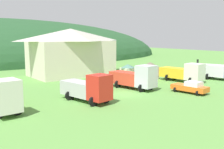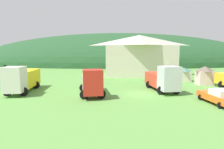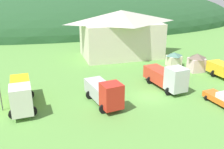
% 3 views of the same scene
% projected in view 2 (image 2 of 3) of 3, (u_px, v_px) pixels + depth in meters
% --- Properties ---
extents(ground_plane, '(200.00, 200.00, 0.00)m').
position_uv_depth(ground_plane, '(139.00, 94.00, 25.54)').
color(ground_plane, '#5B9342').
extents(forested_hill_backdrop, '(127.26, 60.00, 26.37)m').
position_uv_depth(forested_hill_backdrop, '(120.00, 63.00, 89.88)').
color(forested_hill_backdrop, '#234C28').
rests_on(forested_hill_backdrop, ground).
extents(depot_building, '(16.18, 10.34, 9.10)m').
position_uv_depth(depot_building, '(140.00, 55.00, 44.69)').
color(depot_building, beige).
rests_on(depot_building, ground).
extents(play_shed_cream, '(2.42, 2.23, 2.50)m').
position_uv_depth(play_shed_cream, '(184.00, 74.00, 36.20)').
color(play_shed_cream, beige).
rests_on(play_shed_cream, ground).
extents(play_shed_pink, '(2.55, 2.32, 3.07)m').
position_uv_depth(play_shed_pink, '(205.00, 75.00, 32.48)').
color(play_shed_pink, beige).
rests_on(play_shed_pink, ground).
extents(flatbed_truck_yellow, '(3.37, 8.17, 3.68)m').
position_uv_depth(flatbed_truck_yellow, '(23.00, 79.00, 26.65)').
color(flatbed_truck_yellow, silver).
rests_on(flatbed_truck_yellow, ground).
extents(crane_truck_red, '(3.75, 7.37, 3.46)m').
position_uv_depth(crane_truck_red, '(92.00, 82.00, 24.77)').
color(crane_truck_red, red).
rests_on(crane_truck_red, ground).
extents(tow_truck_silver, '(3.80, 7.76, 3.65)m').
position_uv_depth(tow_truck_silver, '(163.00, 79.00, 27.15)').
color(tow_truck_silver, silver).
rests_on(tow_truck_silver, ground).
extents(service_pickup_orange, '(2.74, 5.16, 1.66)m').
position_uv_depth(service_pickup_orange, '(219.00, 97.00, 20.71)').
color(service_pickup_orange, orange).
rests_on(service_pickup_orange, ground).
extents(traffic_light_west, '(0.20, 0.32, 3.72)m').
position_uv_depth(traffic_light_west, '(6.00, 75.00, 26.64)').
color(traffic_light_west, '#4C4C51').
rests_on(traffic_light_west, ground).
extents(traffic_cone_near_pickup, '(0.36, 0.36, 0.59)m').
position_uv_depth(traffic_cone_near_pickup, '(159.00, 88.00, 29.86)').
color(traffic_cone_near_pickup, orange).
rests_on(traffic_cone_near_pickup, ground).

